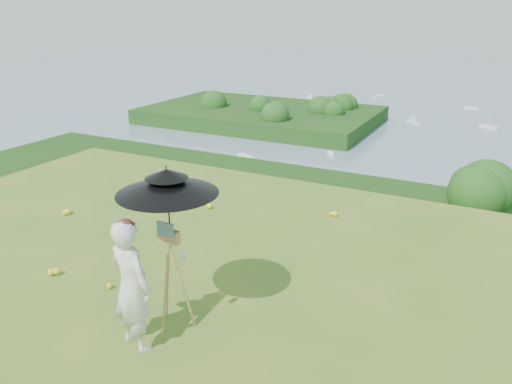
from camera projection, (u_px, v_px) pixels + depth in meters
The scene contains 12 objects.
ground at pixel (102, 312), 7.45m from camera, with size 14.00×14.00×0.00m, color #447621.
shoreline_tier at pixel (449, 268), 82.47m from camera, with size 170.00×28.00×8.00m, color #6E6958.
bay_water at pixel (499, 102), 219.59m from camera, with size 700.00×700.00×0.00m, color slate.
peninsula at pixel (261, 108), 179.06m from camera, with size 90.00×60.00×12.00m, color #15350E, non-canonical shape.
slope_trees at pixel (419, 254), 41.84m from camera, with size 110.00×50.00×6.00m, color #204D17, non-canonical shape.
harbor_town at pixel (454, 233), 80.24m from camera, with size 110.00×22.00×5.00m, color silver, non-canonical shape.
moored_boats at pixel (444, 136), 158.85m from camera, with size 140.00×140.00×0.70m, color white, non-canonical shape.
wildflowers at pixel (114, 300), 7.63m from camera, with size 10.00×10.50×0.12m, color yellow, non-canonical shape.
painter at pixel (131, 286), 6.40m from camera, with size 0.67×0.44×1.83m, color white.
field_easel at pixel (171, 276), 6.82m from camera, with size 0.62×0.62×1.64m, color olive, non-canonical shape.
sun_umbrella at pixel (168, 204), 6.49m from camera, with size 1.34×1.34×1.04m, color black, non-canonical shape.
painter_cap at pixel (125, 224), 6.10m from camera, with size 0.22×0.27×0.10m, color #C36B72, non-canonical shape.
Camera 1 is at (4.96, -4.62, 4.25)m, focal length 35.00 mm.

